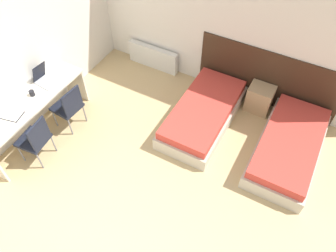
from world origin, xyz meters
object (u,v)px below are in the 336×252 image
Objects in this scene: laptop at (44,79)px; chair_near_laptop at (69,106)px; bed_near_window at (203,114)px; nightstand at (260,99)px; chair_near_notebook at (35,139)px; bed_near_door at (288,147)px.

chair_near_laptop is at bearing -2.73° from laptop.
nightstand reaches higher than bed_near_window.
laptop reaches higher than chair_near_laptop.
chair_near_laptop reaches higher than bed_near_window.
laptop reaches higher than chair_near_notebook.
laptop is (-3.89, -1.08, 0.62)m from bed_near_door.
laptop reaches higher than nightstand.
chair_near_notebook is at bearing -150.70° from bed_near_door.
bed_near_window is at bearing 29.56° from laptop.
chair_near_notebook is 2.29× the size of laptop.
laptop reaches higher than bed_near_door.
chair_near_notebook reaches higher than bed_near_window.
chair_near_laptop is 0.78m from chair_near_notebook.
bed_near_window is 2.71m from laptop.
laptop is at bearing 113.09° from chair_near_notebook.
chair_near_laptop is 2.29× the size of laptop.
bed_near_door is at bearing 23.71° from chair_near_notebook.
chair_near_notebook is (-3.43, -1.92, 0.29)m from bed_near_door.
chair_near_laptop reaches higher than bed_near_door.
bed_near_window and bed_near_door have the same top height.
bed_near_window is 2.75m from chair_near_notebook.
bed_near_window is 5.00× the size of laptop.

